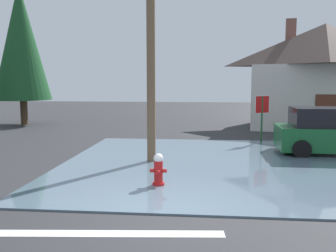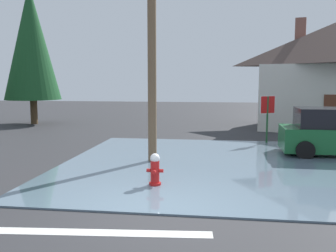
% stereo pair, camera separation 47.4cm
% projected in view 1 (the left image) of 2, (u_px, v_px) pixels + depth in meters
% --- Properties ---
extents(ground_plane, '(80.00, 80.00, 0.10)m').
position_uv_depth(ground_plane, '(162.00, 213.00, 7.83)').
color(ground_plane, '#2D2D30').
extents(flood_puddle, '(11.33, 9.61, 0.04)m').
position_uv_depth(flood_puddle, '(240.00, 164.00, 12.12)').
color(flood_puddle, slate).
rests_on(flood_puddle, ground).
extents(lane_stop_bar, '(4.12, 0.66, 0.01)m').
position_uv_depth(lane_stop_bar, '(108.00, 233.00, 6.66)').
color(lane_stop_bar, silver).
rests_on(lane_stop_bar, ground).
extents(fire_hydrant, '(0.43, 0.37, 0.85)m').
position_uv_depth(fire_hydrant, '(158.00, 170.00, 9.59)').
color(fire_hydrant, red).
rests_on(fire_hydrant, ground).
extents(utility_pole, '(1.60, 0.28, 8.38)m').
position_uv_depth(utility_pole, '(151.00, 27.00, 12.00)').
color(utility_pole, brown).
rests_on(utility_pole, ground).
extents(stop_sign_far, '(0.66, 0.42, 2.05)m').
position_uv_depth(stop_sign_far, '(262.00, 109.00, 16.25)').
color(stop_sign_far, '#1E4C28').
rests_on(stop_sign_far, ground).
extents(house, '(9.01, 7.24, 6.28)m').
position_uv_depth(house, '(324.00, 74.00, 21.14)').
color(house, beige).
rests_on(house, ground).
extents(parked_car, '(4.29, 2.14, 1.71)m').
position_uv_depth(parked_car, '(335.00, 132.00, 13.78)').
color(parked_car, '#195B2D').
rests_on(parked_car, ground).
extents(pine_tree_tall_left, '(3.38, 3.38, 8.45)m').
position_uv_depth(pine_tree_tall_left, '(21.00, 42.00, 22.63)').
color(pine_tree_tall_left, '#4C3823').
rests_on(pine_tree_tall_left, ground).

